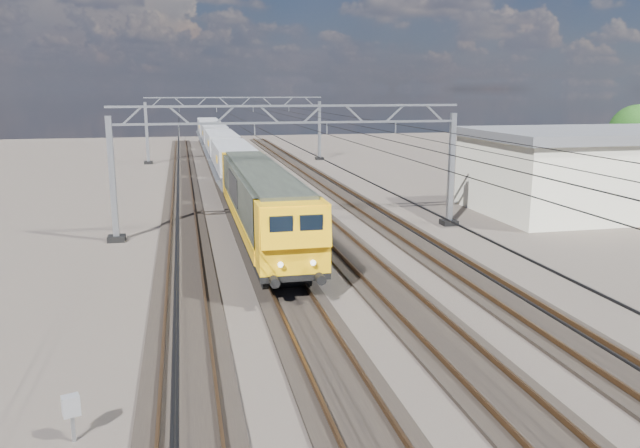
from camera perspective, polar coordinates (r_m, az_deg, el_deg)
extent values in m
plane|color=#29241F|center=(31.45, -1.30, -2.39)|extent=(160.00, 160.00, 0.00)
cube|color=black|center=(30.88, -12.30, -2.83)|extent=(2.60, 140.00, 0.12)
cube|color=brown|center=(30.85, -13.65, -2.60)|extent=(0.08, 140.00, 0.16)
cube|color=brown|center=(30.85, -10.97, -2.48)|extent=(0.08, 140.00, 0.16)
cube|color=black|center=(31.12, -4.91, -2.47)|extent=(2.60, 140.00, 0.12)
cube|color=brown|center=(31.00, -6.24, -2.25)|extent=(0.08, 140.00, 0.16)
cube|color=brown|center=(31.18, -3.61, -2.12)|extent=(0.08, 140.00, 0.16)
cube|color=black|center=(31.87, 2.24, -2.09)|extent=(2.60, 140.00, 0.12)
cube|color=brown|center=(31.66, 0.98, -1.88)|extent=(0.08, 140.00, 0.16)
cube|color=brown|center=(32.01, 3.49, -1.74)|extent=(0.08, 140.00, 0.16)
cube|color=black|center=(33.08, 8.96, -1.69)|extent=(2.60, 140.00, 0.12)
cube|color=brown|center=(32.79, 7.79, -1.49)|extent=(0.08, 140.00, 0.16)
cube|color=brown|center=(33.31, 10.12, -1.36)|extent=(0.08, 140.00, 0.16)
cube|color=#959BA3|center=(34.37, -18.45, 3.85)|extent=(0.30, 0.30, 6.60)
cube|color=#959BA3|center=(37.47, 11.90, 4.86)|extent=(0.30, 0.30, 6.60)
cube|color=black|center=(34.93, -18.10, -1.26)|extent=(0.90, 0.90, 0.30)
cube|color=black|center=(37.99, 11.70, 0.15)|extent=(0.90, 0.90, 0.30)
cube|color=#959BA3|center=(34.38, -2.67, 10.74)|extent=(19.30, 0.18, 0.12)
cube|color=#959BA3|center=(34.41, -2.66, 9.24)|extent=(19.30, 0.18, 0.12)
cube|color=#959BA3|center=(33.98, -16.81, 9.47)|extent=(1.03, 0.10, 0.94)
cube|color=#959BA3|center=(33.89, -12.75, 9.68)|extent=(1.03, 0.10, 0.94)
cube|color=#959BA3|center=(33.97, -8.68, 9.84)|extent=(1.03, 0.10, 0.94)
cube|color=#959BA3|center=(34.21, -4.65, 9.95)|extent=(1.03, 0.10, 0.94)
cube|color=#959BA3|center=(34.61, -0.70, 10.02)|extent=(1.03, 0.10, 0.94)
cube|color=#959BA3|center=(35.18, 3.15, 10.04)|extent=(1.03, 0.10, 0.94)
cube|color=#959BA3|center=(35.89, 6.86, 10.01)|extent=(1.03, 0.10, 0.94)
cube|color=#959BA3|center=(36.74, 10.42, 9.95)|extent=(1.03, 0.10, 0.94)
cube|color=#959BA3|center=(33.93, -12.79, 8.37)|extent=(0.06, 0.06, 0.65)
cube|color=#959BA3|center=(34.15, -6.00, 8.62)|extent=(0.06, 0.06, 0.65)
cube|color=#959BA3|center=(34.83, 0.63, 8.76)|extent=(0.06, 0.06, 0.65)
cube|color=#959BA3|center=(35.94, 6.93, 8.78)|extent=(0.06, 0.06, 0.65)
cube|color=#959BA3|center=(70.11, -15.55, 7.99)|extent=(0.30, 0.30, 6.60)
cube|color=#959BA3|center=(71.68, -0.05, 8.52)|extent=(0.30, 0.30, 6.60)
cube|color=black|center=(70.39, -15.41, 5.44)|extent=(0.90, 0.90, 0.30)
cube|color=black|center=(71.95, -0.05, 6.02)|extent=(0.90, 0.90, 0.30)
cube|color=#959BA3|center=(70.11, -7.81, 11.39)|extent=(19.30, 0.18, 0.12)
cube|color=#959BA3|center=(70.13, -7.79, 10.66)|extent=(19.30, 0.18, 0.12)
cube|color=#959BA3|center=(69.92, -14.72, 10.74)|extent=(1.03, 0.10, 0.94)
cube|color=#959BA3|center=(69.87, -12.74, 10.84)|extent=(1.03, 0.10, 0.94)
cube|color=#959BA3|center=(69.91, -10.76, 10.92)|extent=(1.03, 0.10, 0.94)
cube|color=#959BA3|center=(70.03, -8.79, 10.99)|extent=(1.03, 0.10, 0.94)
cube|color=#959BA3|center=(70.23, -6.82, 11.05)|extent=(1.03, 0.10, 0.94)
cube|color=#959BA3|center=(70.51, -4.86, 11.10)|extent=(1.03, 0.10, 0.94)
cube|color=#959BA3|center=(70.86, -2.92, 11.13)|extent=(1.03, 0.10, 0.94)
cube|color=#959BA3|center=(71.30, -1.00, 11.15)|extent=(1.03, 0.10, 0.94)
cube|color=#959BA3|center=(69.89, -12.77, 10.20)|extent=(0.06, 0.06, 0.65)
cube|color=#959BA3|center=(70.00, -9.44, 10.34)|extent=(0.06, 0.06, 0.65)
cube|color=#959BA3|center=(70.33, -6.13, 10.44)|extent=(0.06, 0.06, 0.65)
cube|color=#959BA3|center=(70.89, -2.86, 10.51)|extent=(0.06, 0.06, 0.65)
cylinder|color=black|center=(37.94, -12.76, 8.25)|extent=(0.03, 140.00, 0.03)
cylinder|color=black|center=(37.91, -12.80, 9.01)|extent=(0.03, 140.00, 0.03)
cylinder|color=black|center=(38.14, -6.68, 8.49)|extent=(0.03, 140.00, 0.03)
cylinder|color=black|center=(38.11, -6.70, 9.24)|extent=(0.03, 140.00, 0.03)
cylinder|color=black|center=(38.75, -0.72, 8.62)|extent=(0.03, 140.00, 0.03)
cylinder|color=black|center=(38.72, -0.73, 9.36)|extent=(0.03, 140.00, 0.03)
cylinder|color=black|center=(39.75, 5.00, 8.67)|extent=(0.03, 140.00, 0.03)
cylinder|color=black|center=(39.73, 5.01, 9.39)|extent=(0.03, 140.00, 0.03)
cube|color=black|center=(26.40, -3.56, -3.59)|extent=(2.20, 3.60, 0.60)
cube|color=black|center=(38.97, -6.55, 1.52)|extent=(2.20, 3.60, 0.60)
cube|color=black|center=(32.56, -5.36, 0.11)|extent=(2.65, 20.00, 0.25)
cube|color=black|center=(32.64, -5.34, -0.54)|extent=(2.20, 4.50, 0.75)
cube|color=#252A23|center=(32.30, -5.41, 2.58)|extent=(2.65, 17.00, 2.60)
cube|color=#FFB60D|center=(32.35, -7.74, 0.73)|extent=(0.04, 17.00, 0.60)
cube|color=#FFB60D|center=(32.67, -3.03, 0.94)|extent=(0.04, 17.00, 0.60)
cube|color=black|center=(33.09, -7.97, 3.36)|extent=(0.05, 5.00, 1.40)
cube|color=black|center=(33.41, -3.32, 3.54)|extent=(0.05, 5.00, 1.40)
cube|color=#252A23|center=(32.10, -5.46, 4.99)|extent=(2.25, 18.00, 0.15)
cube|color=#FFB60D|center=(23.46, -2.63, -1.05)|extent=(2.65, 1.80, 2.60)
cube|color=#FFB60D|center=(22.44, -2.23, -0.35)|extent=(2.60, 0.46, 1.52)
cube|color=black|center=(22.23, -3.58, -0.22)|extent=(0.85, 0.08, 0.75)
cube|color=black|center=(22.42, -0.80, -0.09)|extent=(0.85, 0.08, 0.75)
cylinder|color=black|center=(22.56, -4.21, -5.30)|extent=(0.36, 0.50, 0.36)
cylinder|color=black|center=(22.85, 0.03, -5.04)|extent=(0.36, 0.50, 0.36)
cylinder|color=white|center=(22.52, -3.64, -3.73)|extent=(0.20, 0.08, 0.20)
cylinder|color=white|center=(22.73, -0.64, -3.56)|extent=(0.20, 0.08, 0.20)
cube|color=#FFB60D|center=(41.24, -6.99, 4.64)|extent=(2.65, 1.80, 2.60)
cube|color=#FFB60D|center=(42.12, -7.14, 5.47)|extent=(2.60, 0.46, 1.52)
cube|color=black|center=(42.16, -7.90, 5.60)|extent=(0.85, 0.08, 0.75)
cube|color=black|center=(42.26, -6.41, 5.65)|extent=(0.85, 0.08, 0.75)
cylinder|color=black|center=(42.56, -8.24, 2.93)|extent=(0.36, 0.50, 0.36)
cylinder|color=black|center=(42.72, -5.97, 3.02)|extent=(0.36, 0.50, 0.36)
cylinder|color=white|center=(42.39, -7.92, 3.72)|extent=(0.20, 0.08, 0.20)
cylinder|color=white|center=(42.50, -6.30, 3.79)|extent=(0.20, 0.08, 0.20)
cube|color=black|center=(45.55, -7.44, 3.01)|extent=(2.20, 2.60, 0.55)
cube|color=black|center=(54.43, -8.30, 4.48)|extent=(2.20, 2.60, 0.55)
cube|color=black|center=(49.93, -7.92, 4.22)|extent=(2.40, 13.00, 0.20)
cube|color=gray|center=(49.73, -7.98, 6.18)|extent=(2.80, 12.00, 1.80)
cube|color=#424449|center=(49.81, -9.03, 4.71)|extent=(1.48, 12.00, 1.36)
cube|color=#424449|center=(49.95, -6.84, 4.80)|extent=(1.48, 12.00, 1.36)
cube|color=#FFB60D|center=(46.65, -9.43, 5.87)|extent=(0.04, 1.20, 0.50)
cube|color=black|center=(59.57, -8.68, 5.13)|extent=(2.20, 2.60, 0.55)
cube|color=black|center=(68.50, -9.20, 6.02)|extent=(2.20, 2.60, 0.55)
cube|color=black|center=(63.99, -8.97, 5.93)|extent=(2.40, 13.00, 0.20)
cube|color=gray|center=(63.83, -9.02, 7.46)|extent=(2.80, 12.00, 1.80)
cube|color=#424449|center=(63.90, -9.84, 6.31)|extent=(1.48, 12.00, 1.36)
cube|color=#424449|center=(64.01, -8.13, 6.38)|extent=(1.48, 12.00, 1.36)
cube|color=#FFB60D|center=(60.77, -10.19, 7.28)|extent=(0.04, 1.20, 0.50)
cube|color=black|center=(73.66, -9.45, 6.44)|extent=(2.20, 2.60, 0.55)
cube|color=black|center=(82.62, -9.80, 7.04)|extent=(2.20, 2.60, 0.55)
cube|color=black|center=(78.11, -9.64, 7.02)|extent=(2.40, 13.00, 0.20)
cube|color=gray|center=(77.97, -9.69, 8.28)|extent=(2.80, 12.00, 1.80)
cube|color=#424449|center=(78.02, -10.36, 7.34)|extent=(1.48, 12.00, 1.36)
cube|color=#424449|center=(78.12, -8.96, 7.39)|extent=(1.48, 12.00, 1.36)
cube|color=#FFB60D|center=(74.92, -10.67, 8.16)|extent=(0.04, 1.20, 0.50)
cube|color=black|center=(87.79, -9.97, 7.33)|extent=(2.20, 2.60, 0.55)
cube|color=black|center=(96.76, -10.23, 7.76)|extent=(2.20, 2.60, 0.55)
cube|color=black|center=(92.24, -10.11, 7.78)|extent=(2.40, 13.00, 0.20)
cube|color=gray|center=(92.13, -10.16, 8.84)|extent=(2.80, 12.00, 1.80)
cube|color=#424449|center=(92.18, -10.72, 8.04)|extent=(1.48, 12.00, 1.36)
cube|color=#424449|center=(92.26, -9.53, 8.09)|extent=(1.48, 12.00, 1.36)
cube|color=#FFB60D|center=(89.08, -10.99, 8.77)|extent=(0.04, 1.20, 0.50)
cube|color=#959BA3|center=(16.06, -21.65, -16.96)|extent=(0.10, 0.10, 0.66)
cube|color=#9D9FA4|center=(15.80, -21.82, -15.16)|extent=(0.45, 0.38, 0.47)
cube|color=silver|center=(45.75, 25.26, 4.11)|extent=(18.00, 10.00, 4.80)
cube|color=slate|center=(45.51, 25.57, 7.47)|extent=(18.60, 10.60, 0.60)
cylinder|color=#3D2E1C|center=(57.01, 26.73, 4.56)|extent=(0.70, 0.70, 3.22)
sphere|color=#16330E|center=(56.76, 27.01, 7.45)|extent=(4.51, 4.51, 4.51)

